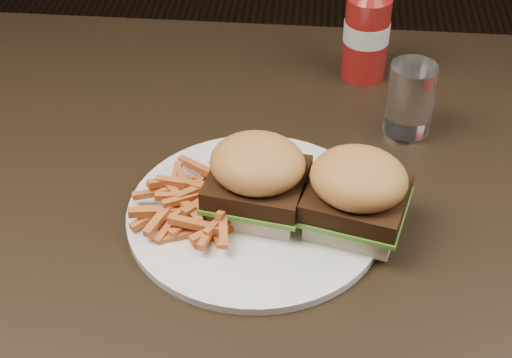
# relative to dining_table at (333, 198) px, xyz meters

# --- Properties ---
(dining_table) EXTENTS (1.20, 0.80, 0.04)m
(dining_table) POSITION_rel_dining_table_xyz_m (0.00, 0.00, 0.00)
(dining_table) COLOR black
(dining_table) RESTS_ON ground
(plate) EXTENTS (0.30, 0.30, 0.01)m
(plate) POSITION_rel_dining_table_xyz_m (-0.09, -0.07, 0.03)
(plate) COLOR white
(plate) RESTS_ON dining_table
(sandwich_half_a) EXTENTS (0.11, 0.10, 0.02)m
(sandwich_half_a) POSITION_rel_dining_table_xyz_m (-0.09, -0.06, 0.04)
(sandwich_half_a) COLOR #FBE1C3
(sandwich_half_a) RESTS_ON plate
(sandwich_half_b) EXTENTS (0.12, 0.11, 0.02)m
(sandwich_half_b) POSITION_rel_dining_table_xyz_m (0.02, -0.08, 0.04)
(sandwich_half_b) COLOR beige
(sandwich_half_b) RESTS_ON plate
(fries_pile) EXTENTS (0.15, 0.15, 0.05)m
(fries_pile) POSITION_rel_dining_table_xyz_m (-0.15, -0.07, 0.05)
(fries_pile) COLOR #C34B2C
(fries_pile) RESTS_ON plate
(ketchup_bottle) EXTENTS (0.08, 0.08, 0.13)m
(ketchup_bottle) POSITION_rel_dining_table_xyz_m (0.04, 0.26, 0.08)
(ketchup_bottle) COLOR maroon
(ketchup_bottle) RESTS_ON dining_table
(tumbler) EXTENTS (0.07, 0.07, 0.09)m
(tumbler) POSITION_rel_dining_table_xyz_m (0.09, 0.12, 0.08)
(tumbler) COLOR white
(tumbler) RESTS_ON dining_table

